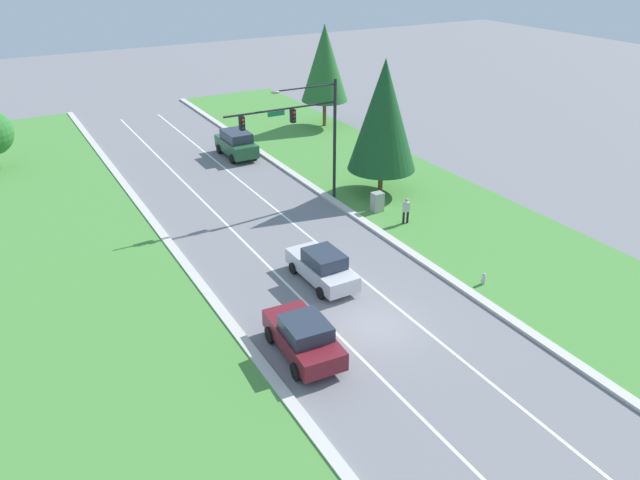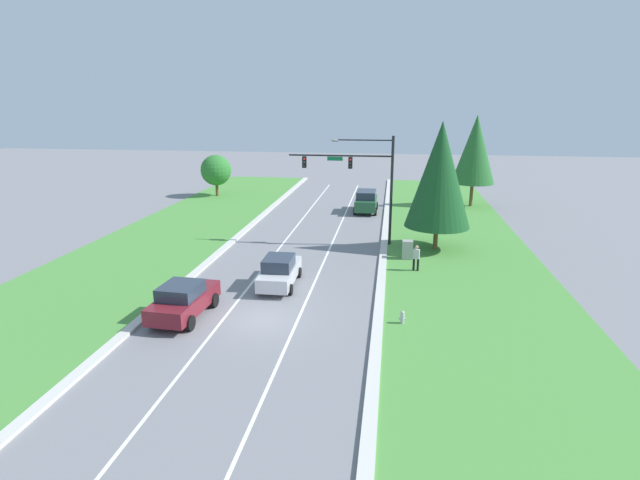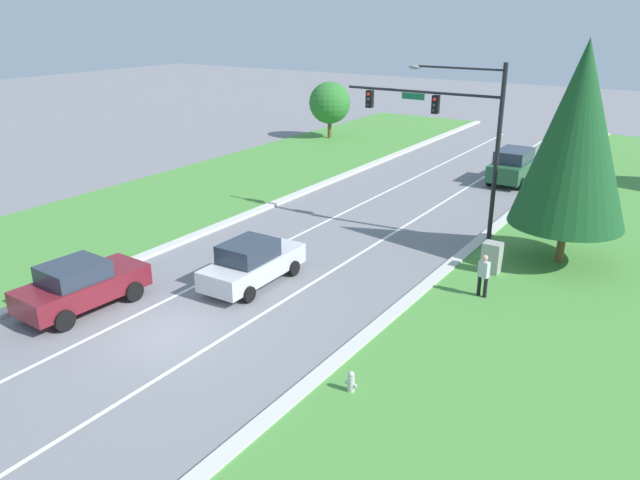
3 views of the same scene
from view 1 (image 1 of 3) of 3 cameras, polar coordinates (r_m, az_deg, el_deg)
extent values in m
plane|color=slate|center=(28.49, 5.02, -7.85)|extent=(160.00, 160.00, 0.00)
cube|color=beige|center=(31.55, 13.61, -4.73)|extent=(0.50, 90.00, 0.15)
cube|color=beige|center=(26.22, -5.48, -11.11)|extent=(0.50, 90.00, 0.15)
cube|color=#4C8E3D|center=(35.02, 20.03, -2.44)|extent=(10.00, 90.00, 0.08)
cube|color=#4C8E3D|center=(25.15, -16.79, -14.33)|extent=(10.00, 90.00, 0.08)
cube|color=white|center=(27.68, 1.89, -8.90)|extent=(0.14, 81.00, 0.01)
cube|color=white|center=(29.39, 7.96, -6.84)|extent=(0.14, 81.00, 0.01)
cylinder|color=black|center=(40.36, 1.34, 9.04)|extent=(0.20, 0.20, 7.89)
cylinder|color=black|center=(37.99, -3.53, 11.84)|extent=(7.39, 0.12, 0.12)
cube|color=#147042|center=(37.89, -4.03, 11.45)|extent=(1.10, 0.04, 0.28)
cylinder|color=black|center=(38.46, -1.29, 13.76)|extent=(4.07, 0.09, 0.09)
ellipsoid|color=gray|center=(37.59, -4.09, 13.32)|extent=(0.56, 0.28, 0.20)
cube|color=black|center=(38.43, -2.50, 11.27)|extent=(0.28, 0.32, 0.80)
sphere|color=red|center=(38.23, -2.39, 11.55)|extent=(0.16, 0.16, 0.16)
sphere|color=#2D2D2D|center=(38.29, -2.38, 11.21)|extent=(0.16, 0.16, 0.16)
sphere|color=#2D2D2D|center=(38.35, -2.38, 10.88)|extent=(0.16, 0.16, 0.16)
cube|color=black|center=(37.11, -7.16, 10.54)|extent=(0.28, 0.32, 0.80)
sphere|color=red|center=(36.90, -7.07, 10.82)|extent=(0.16, 0.16, 0.16)
sphere|color=#2D2D2D|center=(36.96, -7.05, 10.48)|extent=(0.16, 0.16, 0.16)
sphere|color=#2D2D2D|center=(37.02, -7.03, 10.13)|extent=(0.16, 0.16, 0.16)
cube|color=#235633|center=(49.92, -7.65, 8.51)|extent=(1.95, 4.52, 0.98)
cube|color=#283342|center=(49.56, -7.66, 9.41)|extent=(1.75, 2.71, 0.73)
cylinder|color=black|center=(51.64, -7.22, 8.57)|extent=(0.24, 0.72, 0.72)
cylinder|color=black|center=(51.00, -9.21, 8.22)|extent=(0.24, 0.72, 0.72)
cylinder|color=black|center=(49.17, -5.96, 7.73)|extent=(0.24, 0.72, 0.72)
cylinder|color=black|center=(48.51, -8.03, 7.34)|extent=(0.24, 0.72, 0.72)
cube|color=maroon|center=(26.30, -1.55, -9.00)|extent=(2.17, 4.58, 0.79)
cube|color=#283342|center=(25.70, -1.32, -8.04)|extent=(1.84, 2.11, 0.61)
cylinder|color=black|center=(27.88, -0.97, -7.69)|extent=(0.28, 0.74, 0.73)
cylinder|color=black|center=(27.28, -4.59, -8.63)|extent=(0.28, 0.74, 0.73)
cylinder|color=black|center=(25.86, 1.69, -10.79)|extent=(0.28, 0.74, 0.73)
cylinder|color=black|center=(25.21, -2.18, -11.92)|extent=(0.28, 0.74, 0.73)
cube|color=silver|center=(31.48, 0.14, -2.68)|extent=(1.82, 4.63, 0.77)
cube|color=#283342|center=(30.93, 0.40, -1.71)|extent=(1.61, 2.10, 0.68)
cylinder|color=black|center=(33.13, 0.18, -1.86)|extent=(0.25, 0.61, 0.61)
cylinder|color=black|center=(32.40, -2.44, -2.58)|extent=(0.25, 0.61, 0.61)
cylinder|color=black|center=(31.02, 2.85, -4.02)|extent=(0.25, 0.61, 0.61)
cylinder|color=black|center=(30.24, 0.10, -4.85)|extent=(0.25, 0.61, 0.61)
cube|color=#9E9E99|center=(39.50, 5.26, 3.45)|extent=(0.70, 0.60, 1.31)
cylinder|color=black|center=(38.05, 7.64, 2.00)|extent=(0.14, 0.14, 0.84)
cylinder|color=black|center=(38.14, 8.01, 2.04)|extent=(0.14, 0.14, 0.84)
cube|color=#B7B7BC|center=(37.81, 7.89, 3.01)|extent=(0.42, 0.30, 0.60)
sphere|color=tan|center=(37.63, 7.93, 3.63)|extent=(0.22, 0.22, 0.22)
cylinder|color=#B7B7BC|center=(32.38, 14.72, -3.59)|extent=(0.20, 0.20, 0.55)
sphere|color=#B7B7BC|center=(32.22, 14.79, -3.08)|extent=(0.18, 0.18, 0.18)
cylinder|color=#B7B7BC|center=(32.29, 14.57, -3.60)|extent=(0.10, 0.09, 0.09)
cylinder|color=#B7B7BC|center=(32.44, 14.89, -3.50)|extent=(0.10, 0.09, 0.09)
cylinder|color=brown|center=(42.49, 5.55, 5.43)|extent=(0.32, 0.32, 1.74)
cone|color=#194C23|center=(41.11, 5.82, 11.28)|extent=(4.52, 4.52, 7.24)
cylinder|color=brown|center=(57.51, 0.41, 11.49)|extent=(0.32, 0.32, 2.37)
cone|color=#28662D|center=(56.53, 0.43, 15.89)|extent=(4.12, 4.12, 6.59)
camera|label=2|loc=(20.66, 63.04, -5.01)|focal=28.00mm
camera|label=3|loc=(29.18, 45.68, 6.35)|focal=35.00mm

